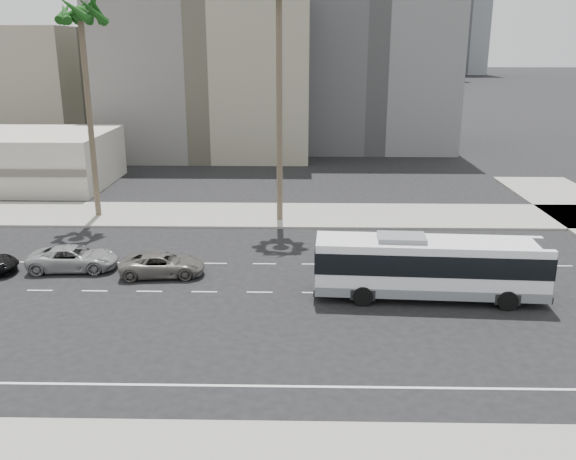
{
  "coord_description": "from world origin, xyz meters",
  "views": [
    {
      "loc": [
        -0.81,
        -30.67,
        12.85
      ],
      "look_at": [
        -1.54,
        4.0,
        2.33
      ],
      "focal_mm": 38.19,
      "sensor_mm": 36.0,
      "label": 1
    }
  ],
  "objects_px": {
    "city_bus": "(430,266)",
    "car_b": "(73,258)",
    "car_a": "(162,265)",
    "palm_mid": "(80,18)"
  },
  "relations": [
    {
      "from": "car_a",
      "to": "palm_mid",
      "type": "relative_size",
      "value": 0.3
    },
    {
      "from": "palm_mid",
      "to": "car_a",
      "type": "bearing_deg",
      "value": -58.23
    },
    {
      "from": "car_a",
      "to": "palm_mid",
      "type": "xyz_separation_m",
      "value": [
        -7.77,
        12.54,
        13.98
      ]
    },
    {
      "from": "city_bus",
      "to": "car_a",
      "type": "xyz_separation_m",
      "value": [
        -14.73,
        2.95,
        -1.13
      ]
    },
    {
      "from": "city_bus",
      "to": "car_b",
      "type": "xyz_separation_m",
      "value": [
        -20.23,
        3.8,
        -1.08
      ]
    },
    {
      "from": "car_b",
      "to": "palm_mid",
      "type": "bearing_deg",
      "value": 7.23
    },
    {
      "from": "palm_mid",
      "to": "city_bus",
      "type": "bearing_deg",
      "value": -34.54
    },
    {
      "from": "city_bus",
      "to": "car_a",
      "type": "bearing_deg",
      "value": 172.08
    },
    {
      "from": "car_a",
      "to": "car_b",
      "type": "xyz_separation_m",
      "value": [
        -5.5,
        0.85,
        0.05
      ]
    },
    {
      "from": "city_bus",
      "to": "car_b",
      "type": "distance_m",
      "value": 20.61
    }
  ]
}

